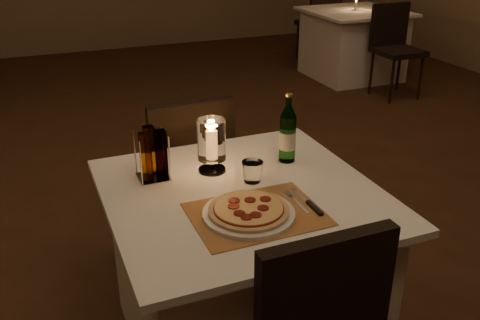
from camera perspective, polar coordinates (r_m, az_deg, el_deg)
name	(u,v)px	position (r m, az deg, el deg)	size (l,w,h in m)	color
floor	(223,237)	(3.12, -1.81, -8.18)	(8.00, 10.00, 0.02)	#452716
main_table	(242,271)	(2.20, 0.20, -11.76)	(1.00, 1.00, 0.74)	white
chair_far	(188,163)	(2.70, -5.60, -0.30)	(0.42, 0.42, 0.90)	black
placemat	(257,214)	(1.86, 1.78, -5.80)	(0.45, 0.34, 0.00)	#AB723B
plate	(249,214)	(1.84, 0.92, -5.74)	(0.32, 0.32, 0.01)	white
pizza	(249,210)	(1.83, 0.93, -5.31)	(0.28, 0.28, 0.02)	#D8B77F
fork	(295,200)	(1.95, 5.84, -4.27)	(0.02, 0.18, 0.00)	silver
knife	(311,205)	(1.91, 7.62, -4.80)	(0.02, 0.22, 0.01)	black
tumbler	(252,172)	(2.06, 1.32, -1.25)	(0.08, 0.08, 0.08)	white
water_bottle	(288,134)	(2.22, 5.11, 2.73)	(0.07, 0.07, 0.29)	#68B360
hurricane_candle	(212,142)	(2.12, -3.06, 1.98)	(0.11, 0.11, 0.22)	white
cruet_caddy	(152,156)	(2.09, -9.32, 0.40)	(0.12, 0.12, 0.21)	white
neighbor_table_right	(352,44)	(6.23, 11.90, 12.04)	(1.00, 1.00, 0.74)	white
neighbor_chair_ra	(394,41)	(5.63, 16.10, 12.12)	(0.42, 0.42, 0.90)	black
neighbor_chair_rb	(321,17)	(6.79, 8.63, 14.80)	(0.42, 0.42, 0.90)	black
neighbor_candle_right	(356,6)	(6.16, 12.24, 15.79)	(0.03, 0.03, 0.11)	white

